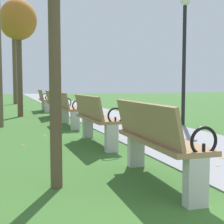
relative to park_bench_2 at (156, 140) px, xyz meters
The scene contains 11 objects.
paved_walkway 15.59m from the park_bench_2, 83.92° to the left, with size 2.29×44.00×0.02m, color gray.
park_bench_2 is the anchor object (origin of this frame).
park_bench_3 2.46m from the park_bench_2, 90.00° to the left, with size 0.49×1.61×0.90m.
park_bench_4 5.17m from the park_bench_2, 90.00° to the left, with size 0.50×1.61×0.90m.
park_bench_5 7.62m from the park_bench_2, 90.00° to the left, with size 0.53×1.62×0.90m.
park_bench_6 10.29m from the park_bench_2, 90.00° to the left, with size 0.52×1.61×0.90m.
tree_3 8.79m from the park_bench_2, 97.18° to the left, with size 1.23×1.23×3.94m.
tree_4 16.44m from the park_bench_2, 93.46° to the left, with size 1.43×1.43×5.26m.
pedestrian_walking 15.86m from the park_bench_2, 85.07° to the left, with size 0.53×0.24×1.62m.
lamp_post 5.83m from the park_bench_2, 55.99° to the left, with size 0.28×0.28×3.48m.
scattered_leaves 5.86m from the park_bench_2, 80.78° to the left, with size 3.89×16.80×0.02m.
Camera 1 is at (-2.06, -0.65, 1.08)m, focal length 51.63 mm.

